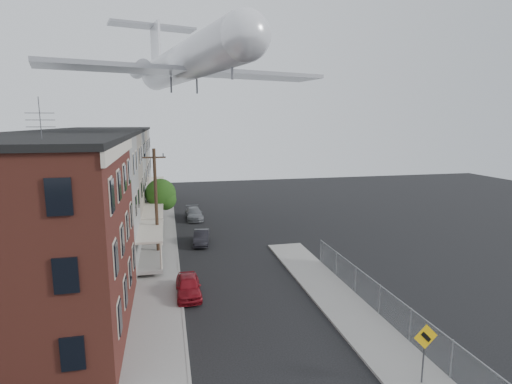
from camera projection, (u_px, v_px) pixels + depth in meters
sidewalk_left at (161, 237)px, 38.63m from camera, size 3.00×62.00×0.12m
sidewalk_right at (347, 309)px, 23.72m from camera, size 3.00×26.00×0.12m
curb_left at (176, 236)px, 38.94m from camera, size 0.15×62.00×0.14m
curb_right at (324, 312)px, 23.41m from camera, size 0.15×26.00×0.14m
corner_building at (20, 241)px, 20.01m from camera, size 10.31×12.30×12.15m
row_house_a at (66, 204)px, 29.15m from camera, size 11.98×7.00×10.30m
row_house_b at (84, 189)px, 35.87m from camera, size 11.98×7.00×10.30m
row_house_c at (97, 178)px, 42.60m from camera, size 11.98×7.00×10.30m
row_house_d at (106, 170)px, 49.32m from camera, size 11.98×7.00×10.30m
row_house_e at (113, 165)px, 56.05m from camera, size 11.98×7.00×10.30m
chainlink_fence at (380, 299)px, 22.92m from camera, size 0.06×18.06×1.90m
warning_sign at (425, 345)px, 16.68m from camera, size 1.10×0.11×2.80m
utility_pole at (156, 202)px, 32.04m from camera, size 1.80×0.26×9.00m
street_tree at (162, 195)px, 41.86m from camera, size 3.22×3.20×5.20m
car_near at (188, 286)px, 25.61m from camera, size 1.56×3.88×1.32m
car_mid at (201, 237)px, 36.50m from camera, size 1.82×3.97×1.26m
car_far at (194, 214)px, 45.85m from camera, size 1.98×4.58×1.31m
airplane at (185, 62)px, 37.97m from camera, size 26.12×29.86×8.60m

